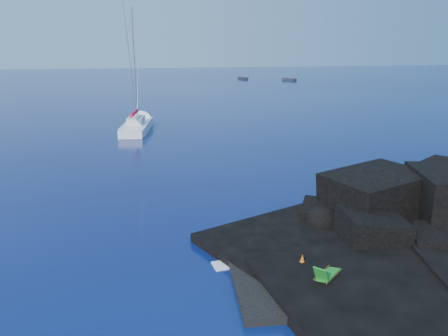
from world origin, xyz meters
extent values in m
plane|color=#030336|center=(0.00, 0.00, 0.00)|extent=(400.00, 400.00, 0.00)
cube|color=black|center=(4.50, 0.50, 0.00)|extent=(9.08, 6.86, 0.70)
cube|color=white|center=(2.50, 0.61, 0.37)|extent=(1.77, 0.98, 0.04)
cone|color=#D65E0B|center=(3.51, 1.16, 0.66)|extent=(0.43, 0.43, 0.63)
cube|color=#232327|center=(32.61, 119.65, 0.00)|extent=(2.32, 4.69, 0.60)
cube|color=#26262B|center=(44.93, 111.47, 0.00)|extent=(3.33, 4.97, 0.64)
camera|label=1|loc=(-3.79, -15.34, 9.94)|focal=35.00mm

